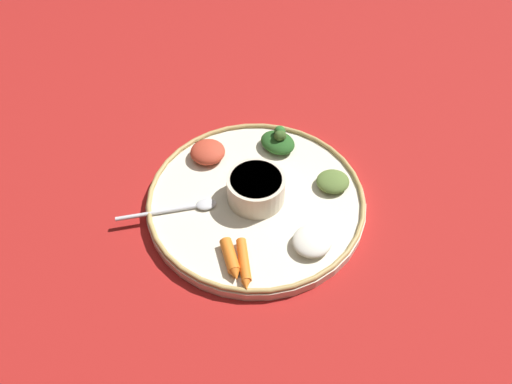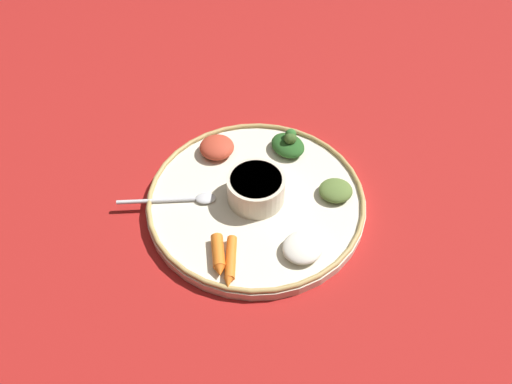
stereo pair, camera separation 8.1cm
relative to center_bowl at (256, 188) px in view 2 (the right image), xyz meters
The scene contains 11 objects.
ground_plane 0.04m from the center_bowl, ahead, with size 2.40×2.40×0.00m, color maroon.
platter 0.03m from the center_bowl, ahead, with size 0.36×0.36×0.02m, color beige.
platter_rim 0.02m from the center_bowl, ahead, with size 0.36×0.36×0.01m, color tan.
center_bowl is the anchor object (origin of this frame).
spoon 0.12m from the center_bowl, 106.71° to the left, with size 0.06×0.16×0.01m.
greens_pile 0.13m from the center_bowl, 13.53° to the right, with size 0.08×0.08×0.04m.
carrot_near_spoon 0.13m from the center_bowl, 168.25° to the left, with size 0.07×0.04×0.02m.
carrot_outer 0.14m from the center_bowl, behind, with size 0.09×0.03×0.02m.
mound_collards 0.13m from the center_bowl, 73.29° to the right, with size 0.06×0.05×0.02m, color #567033.
mound_berbere_red 0.13m from the center_bowl, 46.71° to the left, with size 0.06×0.06×0.03m, color #B73D28.
mound_rice_white 0.13m from the center_bowl, 133.29° to the right, with size 0.06×0.06×0.02m, color silver.
Camera 2 is at (-0.52, -0.12, 0.65)m, focal length 34.76 mm.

